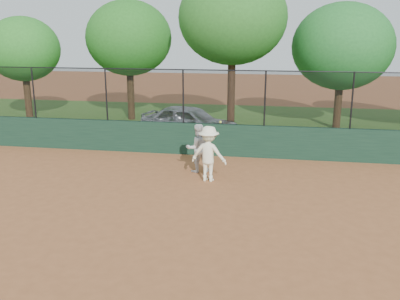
% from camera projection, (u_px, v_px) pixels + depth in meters
% --- Properties ---
extents(ground, '(80.00, 80.00, 0.00)m').
position_uv_depth(ground, '(154.00, 217.00, 11.22)').
color(ground, '#9B5932').
rests_on(ground, ground).
extents(back_wall, '(26.00, 0.20, 1.20)m').
position_uv_depth(back_wall, '(197.00, 139.00, 16.78)').
color(back_wall, '#193826').
rests_on(back_wall, ground).
extents(grass_strip, '(36.00, 12.00, 0.01)m').
position_uv_depth(grass_strip, '(218.00, 123.00, 22.64)').
color(grass_strip, '#2B5219').
rests_on(grass_strip, ground).
extents(parked_car, '(4.56, 2.67, 1.46)m').
position_uv_depth(parked_car, '(189.00, 122.00, 19.28)').
color(parked_car, '#B4B8BE').
rests_on(parked_car, ground).
extents(player_second, '(0.98, 0.90, 1.61)m').
position_uv_depth(player_second, '(198.00, 148.00, 14.65)').
color(player_second, silver).
rests_on(player_second, ground).
extents(player_main, '(1.21, 0.82, 1.95)m').
position_uv_depth(player_main, '(209.00, 154.00, 13.73)').
color(player_main, white).
rests_on(player_main, ground).
extents(fence_assembly, '(26.00, 0.06, 2.00)m').
position_uv_depth(fence_assembly, '(196.00, 96.00, 16.36)').
color(fence_assembly, black).
rests_on(fence_assembly, back_wall).
extents(tree_0, '(3.71, 3.37, 5.29)m').
position_uv_depth(tree_0, '(23.00, 49.00, 22.24)').
color(tree_0, '#4A301A').
rests_on(tree_0, ground).
extents(tree_1, '(4.41, 4.01, 6.11)m').
position_uv_depth(tree_1, '(129.00, 38.00, 22.70)').
color(tree_1, '#3E2A15').
rests_on(tree_1, ground).
extents(tree_2, '(4.84, 4.40, 7.22)m').
position_uv_depth(tree_2, '(233.00, 18.00, 19.72)').
color(tree_2, '#412817').
rests_on(tree_2, ground).
extents(tree_3, '(4.62, 4.20, 5.86)m').
position_uv_depth(tree_3, '(342.00, 47.00, 20.48)').
color(tree_3, '#402915').
rests_on(tree_3, ground).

